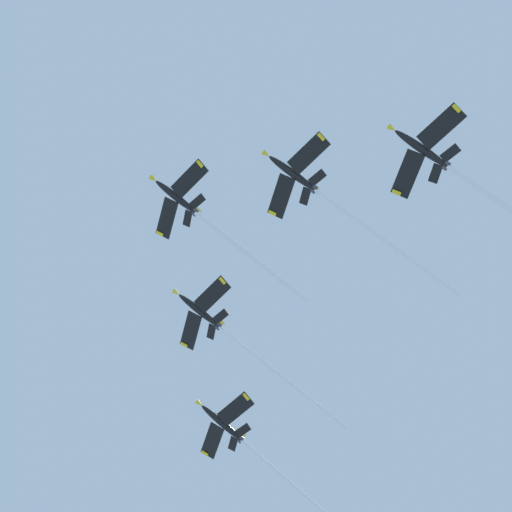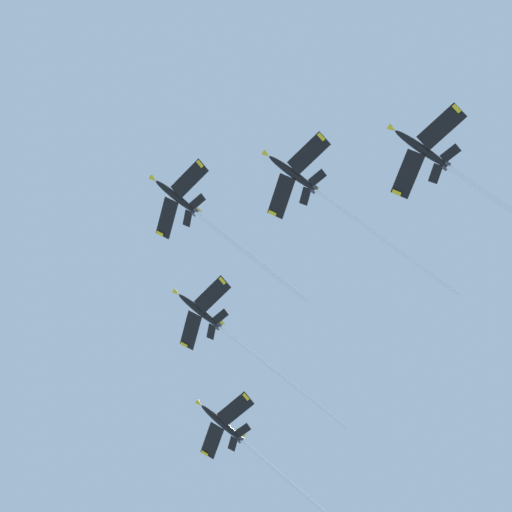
% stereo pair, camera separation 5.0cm
% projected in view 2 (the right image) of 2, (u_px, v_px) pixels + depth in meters
% --- Properties ---
extents(jet_lead, '(19.81, 38.88, 21.56)m').
position_uv_depth(jet_lead, '(208.00, 222.00, 141.60)').
color(jet_lead, black).
extents(jet_left_wing, '(20.54, 42.11, 22.21)m').
position_uv_depth(jet_left_wing, '(319.00, 193.00, 132.25)').
color(jet_left_wing, black).
extents(jet_right_wing, '(19.76, 42.33, 22.83)m').
position_uv_depth(jet_right_wing, '(223.00, 330.00, 145.31)').
color(jet_right_wing, black).
extents(jet_left_outer, '(19.43, 37.98, 21.52)m').
position_uv_depth(jet_left_outer, '(458.00, 174.00, 121.43)').
color(jet_left_outer, black).
extents(jet_right_outer, '(20.79, 41.56, 21.72)m').
position_uv_depth(jet_right_outer, '(244.00, 443.00, 148.23)').
color(jet_right_outer, black).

